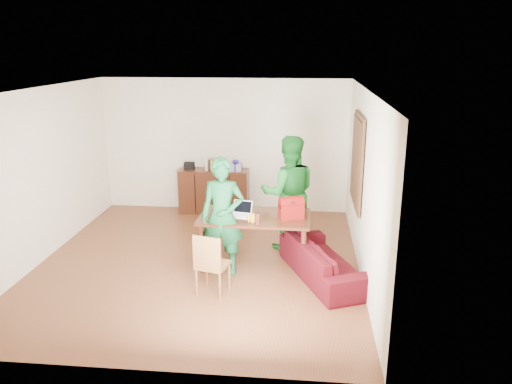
# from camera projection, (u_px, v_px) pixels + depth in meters

# --- Properties ---
(room) EXTENTS (5.20, 5.70, 2.90)m
(room) POSITION_uv_depth(u_px,v_px,m) (199.00, 181.00, 7.67)
(room) COLOR #492312
(room) RESTS_ON ground
(table) EXTENTS (1.71, 0.98, 0.79)m
(table) POSITION_uv_depth(u_px,v_px,m) (255.00, 222.00, 7.70)
(table) COLOR black
(table) RESTS_ON ground
(chair) EXTENTS (0.49, 0.47, 0.89)m
(chair) POSITION_uv_depth(u_px,v_px,m) (213.00, 275.00, 6.89)
(chair) COLOR brown
(chair) RESTS_ON ground
(person_near) EXTENTS (0.65, 0.43, 1.77)m
(person_near) POSITION_uv_depth(u_px,v_px,m) (223.00, 217.00, 7.36)
(person_near) COLOR #12532A
(person_near) RESTS_ON ground
(person_far) EXTENTS (1.03, 0.85, 1.93)m
(person_far) POSITION_uv_depth(u_px,v_px,m) (289.00, 193.00, 8.24)
(person_far) COLOR #155F1C
(person_far) RESTS_ON ground
(laptop) EXTENTS (0.34, 0.27, 0.22)m
(laptop) POSITION_uv_depth(u_px,v_px,m) (240.00, 214.00, 7.64)
(laptop) COLOR white
(laptop) RESTS_ON table
(bananas) EXTENTS (0.18, 0.14, 0.06)m
(bananas) POSITION_uv_depth(u_px,v_px,m) (251.00, 221.00, 7.36)
(bananas) COLOR gold
(bananas) RESTS_ON table
(bottle) EXTENTS (0.07, 0.07, 0.19)m
(bottle) POSITION_uv_depth(u_px,v_px,m) (258.00, 218.00, 7.29)
(bottle) COLOR #542113
(bottle) RESTS_ON table
(red_bag) EXTENTS (0.41, 0.31, 0.27)m
(red_bag) POSITION_uv_depth(u_px,v_px,m) (291.00, 210.00, 7.53)
(red_bag) COLOR maroon
(red_bag) RESTS_ON table
(sofa) EXTENTS (1.40, 2.00, 0.54)m
(sofa) POSITION_uv_depth(u_px,v_px,m) (324.00, 260.00, 7.35)
(sofa) COLOR #40080A
(sofa) RESTS_ON ground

